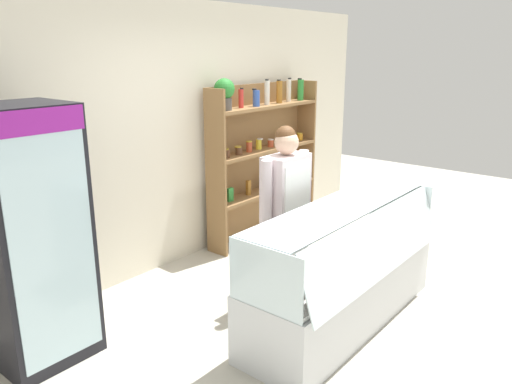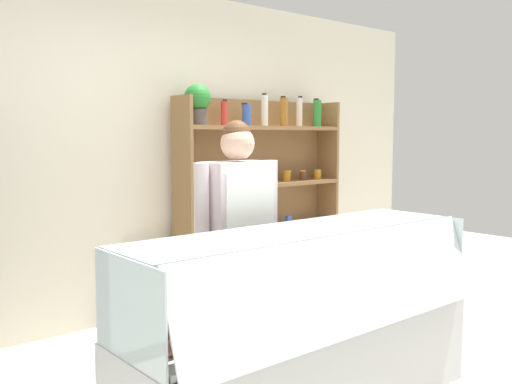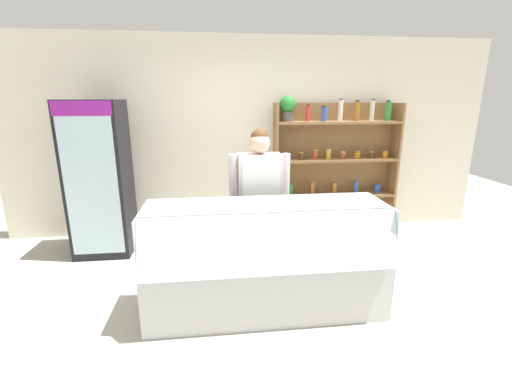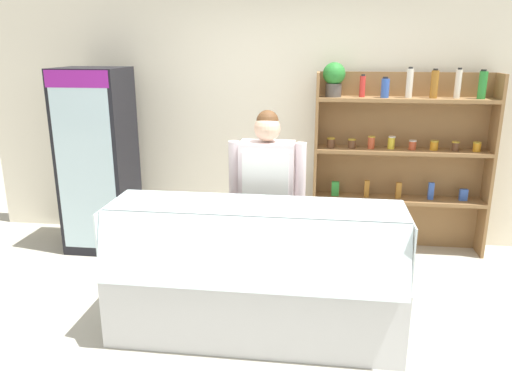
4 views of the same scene
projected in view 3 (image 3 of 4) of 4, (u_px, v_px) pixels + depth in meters
ground_plane at (274, 301)px, 3.29m from camera, size 12.00×12.00×0.00m
back_wall at (252, 138)px, 4.83m from camera, size 6.80×0.10×2.70m
drinks_fridge at (100, 179)px, 4.14m from camera, size 0.66×0.61×1.87m
shelving_unit at (331, 159)px, 4.81m from camera, size 1.75×0.29×1.92m
deli_display_case at (265, 278)px, 3.09m from camera, size 2.11×0.71×1.01m
shop_clerk at (260, 193)px, 3.51m from camera, size 0.62×0.25×1.60m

